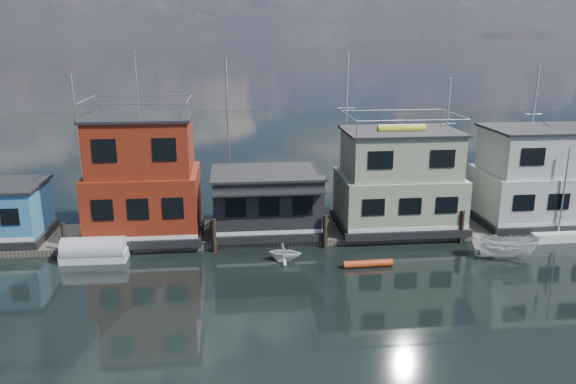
{
  "coord_description": "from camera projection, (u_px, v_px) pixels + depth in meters",
  "views": [
    {
      "loc": [
        -2.74,
        -23.99,
        13.07
      ],
      "look_at": [
        0.92,
        12.0,
        3.0
      ],
      "focal_mm": 35.0,
      "sensor_mm": 36.0,
      "label": 1
    }
  ],
  "objects": [
    {
      "name": "houseboat_dark",
      "position": [
        267.0,
        201.0,
        37.55
      ],
      "size": [
        7.4,
        6.1,
        4.06
      ],
      "color": "black",
      "rests_on": "dock"
    },
    {
      "name": "day_sailer",
      "position": [
        558.0,
        234.0,
        37.18
      ],
      "size": [
        3.97,
        1.43,
        6.21
      ],
      "rotation": [
        0.0,
        0.0,
        0.03
      ],
      "color": "white",
      "rests_on": "ground"
    },
    {
      "name": "houseboat_red",
      "position": [
        144.0,
        180.0,
        36.34
      ],
      "size": [
        7.4,
        5.9,
        11.86
      ],
      "color": "black",
      "rests_on": "dock"
    },
    {
      "name": "ground",
      "position": [
        294.0,
        320.0,
        26.77
      ],
      "size": [
        160.0,
        160.0,
        0.0
      ],
      "primitive_type": "plane",
      "color": "black",
      "rests_on": "ground"
    },
    {
      "name": "houseboat_white",
      "position": [
        538.0,
        178.0,
        39.12
      ],
      "size": [
        8.4,
        5.9,
        6.66
      ],
      "color": "black",
      "rests_on": "dock"
    },
    {
      "name": "houseboat_green",
      "position": [
        399.0,
        181.0,
        38.15
      ],
      "size": [
        8.4,
        5.9,
        7.03
      ],
      "color": "black",
      "rests_on": "dock"
    },
    {
      "name": "red_kayak",
      "position": [
        368.0,
        264.0,
        32.84
      ],
      "size": [
        2.95,
        0.55,
        0.43
      ],
      "primitive_type": "cylinder",
      "rotation": [
        0.0,
        1.57,
        0.04
      ],
      "color": "red",
      "rests_on": "ground"
    },
    {
      "name": "dinghy_white",
      "position": [
        284.0,
        252.0,
        33.72
      ],
      "size": [
        2.39,
        2.18,
        1.08
      ],
      "primitive_type": "imported",
      "rotation": [
        0.0,
        0.0,
        1.35
      ],
      "color": "white",
      "rests_on": "ground"
    },
    {
      "name": "background_masts",
      "position": [
        330.0,
        138.0,
        42.99
      ],
      "size": [
        36.4,
        0.16,
        12.0
      ],
      "color": "silver",
      "rests_on": "ground"
    },
    {
      "name": "motorboat",
      "position": [
        505.0,
        247.0,
        34.0
      ],
      "size": [
        4.22,
        2.58,
        1.53
      ],
      "primitive_type": "imported",
      "rotation": [
        0.0,
        0.0,
        1.27
      ],
      "color": "white",
      "rests_on": "ground"
    },
    {
      "name": "pilings",
      "position": [
        273.0,
        233.0,
        35.26
      ],
      "size": [
        42.28,
        0.28,
        2.2
      ],
      "color": "#2D2116",
      "rests_on": "ground"
    },
    {
      "name": "dock",
      "position": [
        275.0,
        232.0,
        38.22
      ],
      "size": [
        48.0,
        5.0,
        0.4
      ],
      "primitive_type": "cube",
      "color": "#595147",
      "rests_on": "ground"
    },
    {
      "name": "tarp_runabout",
      "position": [
        94.0,
        251.0,
        33.75
      ],
      "size": [
        3.89,
        1.61,
        1.57
      ],
      "rotation": [
        0.0,
        0.0,
        -0.01
      ],
      "color": "silver",
      "rests_on": "ground"
    }
  ]
}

